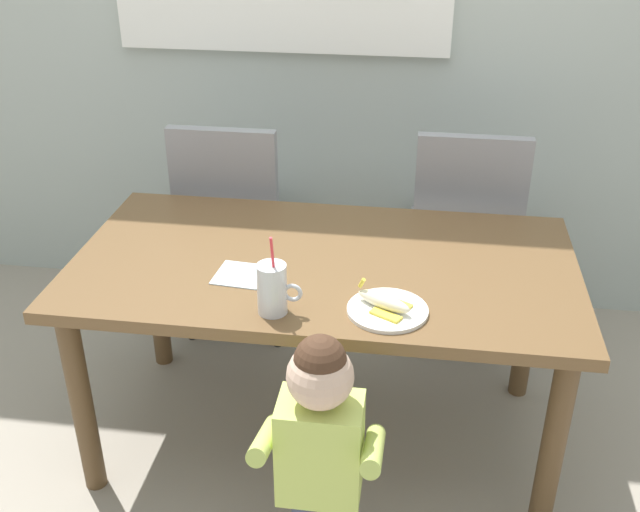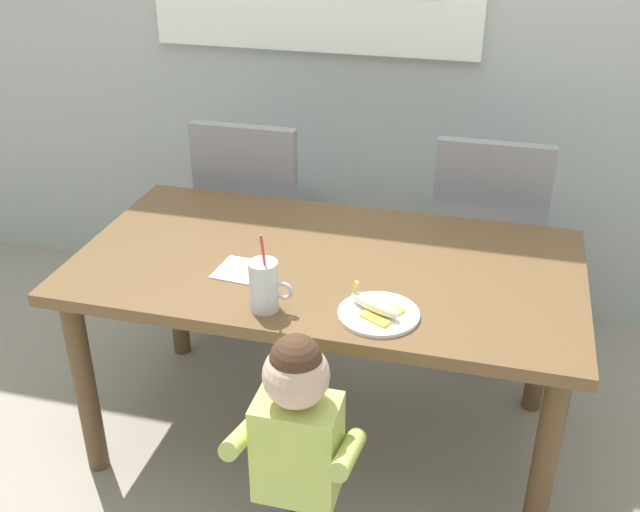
% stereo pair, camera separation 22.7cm
% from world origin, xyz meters
% --- Properties ---
extents(ground_plane, '(24.00, 24.00, 0.00)m').
position_xyz_m(ground_plane, '(0.00, 0.00, 0.00)').
color(ground_plane, '#9E9384').
extents(dining_table, '(1.60, 0.86, 0.72)m').
position_xyz_m(dining_table, '(0.00, 0.00, 0.63)').
color(dining_table, brown).
rests_on(dining_table, ground).
extents(dining_chair_left, '(0.44, 0.44, 0.96)m').
position_xyz_m(dining_chair_left, '(-0.46, 0.63, 0.54)').
color(dining_chair_left, gray).
rests_on(dining_chair_left, ground).
extents(dining_chair_right, '(0.44, 0.44, 0.96)m').
position_xyz_m(dining_chair_right, '(0.48, 0.68, 0.54)').
color(dining_chair_right, gray).
rests_on(dining_chair_right, ground).
extents(toddler_standing, '(0.33, 0.24, 0.84)m').
position_xyz_m(toddler_standing, '(0.07, -0.61, 0.53)').
color(toddler_standing, '#3F4760').
rests_on(toddler_standing, ground).
extents(milk_cup, '(0.13, 0.08, 0.25)m').
position_xyz_m(milk_cup, '(-0.10, -0.32, 0.79)').
color(milk_cup, silver).
rests_on(milk_cup, dining_table).
extents(snack_plate, '(0.23, 0.23, 0.01)m').
position_xyz_m(snack_plate, '(0.22, -0.28, 0.73)').
color(snack_plate, white).
rests_on(snack_plate, dining_table).
extents(peeled_banana, '(0.17, 0.14, 0.07)m').
position_xyz_m(peeled_banana, '(0.21, -0.28, 0.75)').
color(peeled_banana, '#F4EAC6').
rests_on(peeled_banana, snack_plate).
extents(paper_napkin, '(0.16, 0.16, 0.00)m').
position_xyz_m(paper_napkin, '(-0.24, -0.13, 0.72)').
color(paper_napkin, silver).
rests_on(paper_napkin, dining_table).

